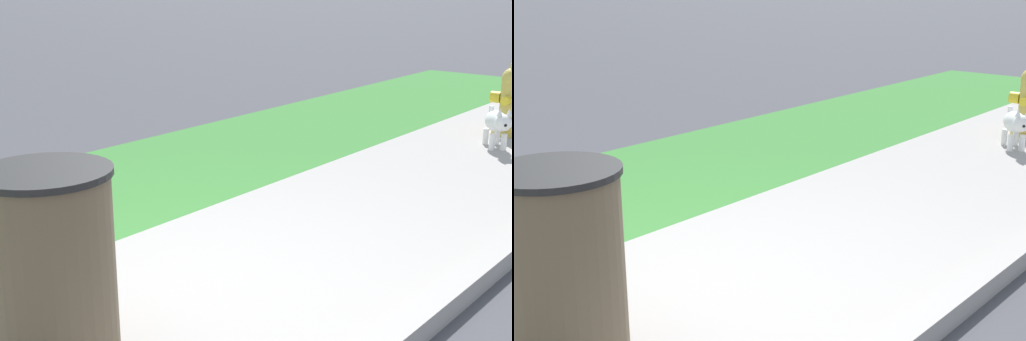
# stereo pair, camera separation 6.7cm
# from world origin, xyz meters

# --- Properties ---
(ground_plane) EXTENTS (120.00, 120.00, 0.00)m
(ground_plane) POSITION_xyz_m (0.00, 0.00, 0.00)
(ground_plane) COLOR #424247
(sidewalk_pavement) EXTENTS (18.00, 1.97, 0.01)m
(sidewalk_pavement) POSITION_xyz_m (0.00, 0.00, 0.01)
(sidewalk_pavement) COLOR #9E9993
(sidewalk_pavement) RESTS_ON ground
(fire_hydrant_far_end) EXTENTS (0.40, 0.38, 0.76)m
(fire_hydrant_far_end) POSITION_xyz_m (5.00, 0.15, 0.36)
(fire_hydrant_far_end) COLOR gold
(fire_hydrant_far_end) RESTS_ON ground
(small_white_dog) EXTENTS (0.48, 0.41, 0.44)m
(small_white_dog) POSITION_xyz_m (4.34, 0.02, 0.26)
(small_white_dog) COLOR white
(small_white_dog) RESTS_ON ground
(trash_bin) EXTENTS (0.59, 0.59, 0.89)m
(trash_bin) POSITION_xyz_m (-0.65, 0.10, 0.44)
(trash_bin) COLOR brown
(trash_bin) RESTS_ON ground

